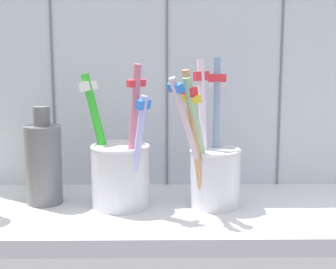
# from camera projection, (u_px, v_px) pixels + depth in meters

# --- Properties ---
(counter_slab) EXTENTS (0.64, 0.22, 0.02)m
(counter_slab) POSITION_uv_depth(u_px,v_px,m) (168.00, 215.00, 0.67)
(counter_slab) COLOR silver
(counter_slab) RESTS_ON ground
(tile_wall_back) EXTENTS (0.64, 0.02, 0.45)m
(tile_wall_back) POSITION_uv_depth(u_px,v_px,m) (167.00, 41.00, 0.75)
(tile_wall_back) COLOR silver
(tile_wall_back) RESTS_ON ground
(toothbrush_cup_left) EXTENTS (0.09, 0.09, 0.18)m
(toothbrush_cup_left) POSITION_uv_depth(u_px,v_px,m) (121.00, 171.00, 0.66)
(toothbrush_cup_left) COLOR silver
(toothbrush_cup_left) RESTS_ON counter_slab
(toothbrush_cup_right) EXTENTS (0.09, 0.12, 0.18)m
(toothbrush_cup_right) POSITION_uv_depth(u_px,v_px,m) (213.00, 167.00, 0.66)
(toothbrush_cup_right) COLOR silver
(toothbrush_cup_right) RESTS_ON counter_slab
(ceramic_vase) EXTENTS (0.05, 0.05, 0.13)m
(ceramic_vase) POSITION_uv_depth(u_px,v_px,m) (43.00, 162.00, 0.67)
(ceramic_vase) COLOR slate
(ceramic_vase) RESTS_ON counter_slab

